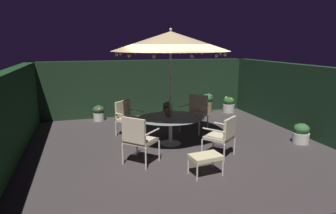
{
  "coord_description": "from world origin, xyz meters",
  "views": [
    {
      "loc": [
        -2.19,
        -6.67,
        2.53
      ],
      "look_at": [
        -0.12,
        0.3,
        0.92
      ],
      "focal_mm": 31.12,
      "sensor_mm": 36.0,
      "label": 1
    }
  ],
  "objects_px": {
    "patio_umbrella": "(171,41)",
    "ottoman_footrest": "(206,158)",
    "potted_plant_back_center": "(99,113)",
    "potted_plant_right_far": "(229,105)",
    "potted_plant_left_far": "(207,102)",
    "centerpiece_planter": "(168,107)",
    "patio_chair_southeast": "(223,134)",
    "patio_chair_north": "(196,111)",
    "patio_chair_east": "(138,137)",
    "patio_dining_table": "(171,121)",
    "potted_plant_right_near": "(301,133)",
    "patio_chair_northeast": "(127,116)"
  },
  "relations": [
    {
      "from": "patio_umbrella",
      "to": "ottoman_footrest",
      "type": "height_order",
      "value": "patio_umbrella"
    },
    {
      "from": "potted_plant_back_center",
      "to": "potted_plant_right_far",
      "type": "bearing_deg",
      "value": -1.81
    },
    {
      "from": "potted_plant_left_far",
      "to": "potted_plant_right_far",
      "type": "xyz_separation_m",
      "value": [
        0.79,
        -0.2,
        -0.09
      ]
    },
    {
      "from": "centerpiece_planter",
      "to": "potted_plant_right_far",
      "type": "bearing_deg",
      "value": 39.64
    },
    {
      "from": "patio_chair_southeast",
      "to": "ottoman_footrest",
      "type": "bearing_deg",
      "value": -134.52
    },
    {
      "from": "patio_umbrella",
      "to": "potted_plant_right_far",
      "type": "bearing_deg",
      "value": 41.46
    },
    {
      "from": "patio_chair_north",
      "to": "patio_chair_southeast",
      "type": "bearing_deg",
      "value": -95.12
    },
    {
      "from": "patio_chair_southeast",
      "to": "potted_plant_right_far",
      "type": "distance_m",
      "value": 4.46
    },
    {
      "from": "patio_chair_southeast",
      "to": "potted_plant_back_center",
      "type": "bearing_deg",
      "value": 121.83
    },
    {
      "from": "patio_chair_east",
      "to": "potted_plant_right_far",
      "type": "height_order",
      "value": "patio_chair_east"
    },
    {
      "from": "centerpiece_planter",
      "to": "potted_plant_left_far",
      "type": "bearing_deg",
      "value": 50.07
    },
    {
      "from": "patio_dining_table",
      "to": "potted_plant_right_near",
      "type": "xyz_separation_m",
      "value": [
        3.25,
        -0.87,
        -0.36
      ]
    },
    {
      "from": "centerpiece_planter",
      "to": "patio_chair_north",
      "type": "relative_size",
      "value": 0.37
    },
    {
      "from": "centerpiece_planter",
      "to": "patio_chair_northeast",
      "type": "distance_m",
      "value": 1.36
    },
    {
      "from": "patio_chair_north",
      "to": "patio_chair_northeast",
      "type": "bearing_deg",
      "value": 176.33
    },
    {
      "from": "patio_umbrella",
      "to": "potted_plant_right_far",
      "type": "distance_m",
      "value": 4.72
    },
    {
      "from": "patio_chair_southeast",
      "to": "potted_plant_right_far",
      "type": "bearing_deg",
      "value": 60.17
    },
    {
      "from": "patio_dining_table",
      "to": "patio_umbrella",
      "type": "height_order",
      "value": "patio_umbrella"
    },
    {
      "from": "patio_chair_northeast",
      "to": "potted_plant_back_center",
      "type": "relative_size",
      "value": 1.89
    },
    {
      "from": "patio_dining_table",
      "to": "patio_chair_east",
      "type": "bearing_deg",
      "value": -135.16
    },
    {
      "from": "potted_plant_right_far",
      "to": "patio_dining_table",
      "type": "bearing_deg",
      "value": -138.54
    },
    {
      "from": "patio_chair_northeast",
      "to": "patio_chair_southeast",
      "type": "height_order",
      "value": "patio_chair_northeast"
    },
    {
      "from": "patio_chair_north",
      "to": "potted_plant_back_center",
      "type": "height_order",
      "value": "patio_chair_north"
    },
    {
      "from": "patio_chair_east",
      "to": "patio_chair_southeast",
      "type": "height_order",
      "value": "patio_chair_east"
    },
    {
      "from": "patio_chair_north",
      "to": "patio_chair_northeast",
      "type": "relative_size",
      "value": 1.09
    },
    {
      "from": "patio_umbrella",
      "to": "patio_chair_east",
      "type": "bearing_deg",
      "value": -135.16
    },
    {
      "from": "patio_chair_east",
      "to": "potted_plant_back_center",
      "type": "xyz_separation_m",
      "value": [
        -0.59,
        3.9,
        -0.34
      ]
    },
    {
      "from": "potted_plant_right_near",
      "to": "potted_plant_left_far",
      "type": "bearing_deg",
      "value": 103.86
    },
    {
      "from": "patio_chair_east",
      "to": "patio_chair_northeast",
      "type": "bearing_deg",
      "value": 87.32
    },
    {
      "from": "patio_dining_table",
      "to": "patio_chair_southeast",
      "type": "height_order",
      "value": "patio_chair_southeast"
    },
    {
      "from": "ottoman_footrest",
      "to": "potted_plant_left_far",
      "type": "distance_m",
      "value": 5.29
    },
    {
      "from": "ottoman_footrest",
      "to": "potted_plant_left_far",
      "type": "relative_size",
      "value": 0.93
    },
    {
      "from": "patio_chair_north",
      "to": "potted_plant_left_far",
      "type": "distance_m",
      "value": 2.34
    },
    {
      "from": "ottoman_footrest",
      "to": "potted_plant_back_center",
      "type": "height_order",
      "value": "potted_plant_back_center"
    },
    {
      "from": "patio_chair_southeast",
      "to": "potted_plant_left_far",
      "type": "relative_size",
      "value": 1.34
    },
    {
      "from": "patio_umbrella",
      "to": "potted_plant_back_center",
      "type": "height_order",
      "value": "patio_umbrella"
    },
    {
      "from": "patio_chair_northeast",
      "to": "patio_chair_east",
      "type": "distance_m",
      "value": 2.12
    },
    {
      "from": "ottoman_footrest",
      "to": "potted_plant_left_far",
      "type": "height_order",
      "value": "potted_plant_left_far"
    },
    {
      "from": "patio_chair_north",
      "to": "potted_plant_right_near",
      "type": "xyz_separation_m",
      "value": [
        2.18,
        -1.84,
        -0.34
      ]
    },
    {
      "from": "patio_dining_table",
      "to": "ottoman_footrest",
      "type": "height_order",
      "value": "patio_dining_table"
    },
    {
      "from": "patio_chair_southeast",
      "to": "potted_plant_back_center",
      "type": "relative_size",
      "value": 1.84
    },
    {
      "from": "ottoman_footrest",
      "to": "potted_plant_right_near",
      "type": "bearing_deg",
      "value": 18.1
    },
    {
      "from": "patio_umbrella",
      "to": "patio_chair_northeast",
      "type": "height_order",
      "value": "patio_umbrella"
    },
    {
      "from": "patio_dining_table",
      "to": "patio_chair_southeast",
      "type": "bearing_deg",
      "value": -51.89
    },
    {
      "from": "patio_chair_southeast",
      "to": "ottoman_footrest",
      "type": "height_order",
      "value": "patio_chair_southeast"
    },
    {
      "from": "potted_plant_left_far",
      "to": "potted_plant_right_near",
      "type": "bearing_deg",
      "value": -76.14
    },
    {
      "from": "patio_chair_north",
      "to": "potted_plant_right_far",
      "type": "distance_m",
      "value": 2.71
    },
    {
      "from": "centerpiece_planter",
      "to": "ottoman_footrest",
      "type": "distance_m",
      "value": 2.12
    },
    {
      "from": "patio_umbrella",
      "to": "ottoman_footrest",
      "type": "xyz_separation_m",
      "value": [
        0.14,
        -1.89,
        -2.21
      ]
    },
    {
      "from": "potted_plant_right_near",
      "to": "potted_plant_right_far",
      "type": "height_order",
      "value": "potted_plant_right_far"
    }
  ]
}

